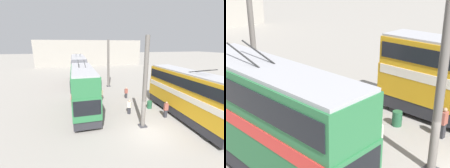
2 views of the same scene
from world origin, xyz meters
TOP-DOWN VIEW (x-y plane):
  - support_column_near at (1.15, 0.00)m, footprint 0.69×0.69m
  - support_column_far at (15.28, 0.00)m, footprint 0.69×0.69m
  - bus_right_near at (5.83, 5.04)m, footprint 9.31×2.54m
  - person_by_right_row at (8.79, 2.51)m, footprint 0.48×0.44m
  - person_by_left_row at (2.16, -3.06)m, footprint 0.25×0.43m
  - person_aisle_midway at (8.69, -1.03)m, footprint 0.27×0.44m
  - person_aisle_foreground at (3.87, 0.33)m, footprint 0.46×0.47m
  - oil_drum at (4.71, -2.58)m, footprint 0.60×0.60m

SIDE VIEW (x-z plane):
  - oil_drum at x=4.71m, z-range 0.00..0.88m
  - person_aisle_midway at x=8.69m, z-range 0.04..1.59m
  - person_aisle_foreground at x=3.87m, z-range 0.04..1.67m
  - person_by_right_row at x=8.79m, z-range 0.04..1.70m
  - person_by_left_row at x=2.16m, z-range 0.06..1.82m
  - bus_right_near at x=5.83m, z-range 0.04..5.66m
  - support_column_near at x=1.15m, z-range -0.12..8.04m
  - support_column_far at x=15.28m, z-range -0.12..8.04m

